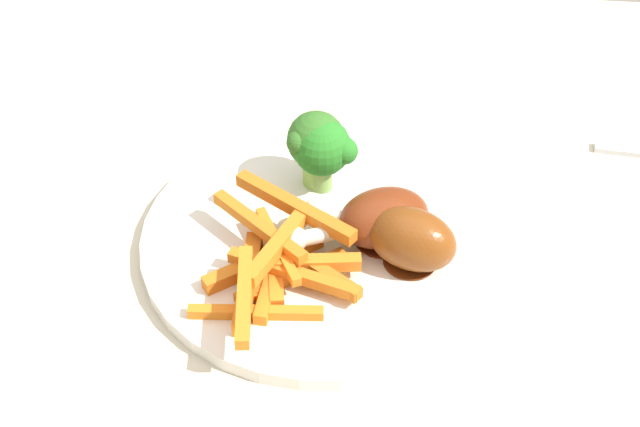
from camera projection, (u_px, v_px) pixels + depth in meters
name	position (u px, v px, depth m)	size (l,w,h in m)	color
dining_table	(318.00, 360.00, 0.73)	(1.06, 0.89, 0.73)	beige
dinner_plate	(320.00, 238.00, 0.69)	(0.28, 0.28, 0.01)	white
broccoli_floret_front	(317.00, 143.00, 0.70)	(0.05, 0.05, 0.07)	#86B94F
broccoli_floret_middle	(325.00, 147.00, 0.70)	(0.05, 0.05, 0.06)	#80AB54
carrot_fries_pile	(275.00, 263.00, 0.64)	(0.12, 0.17, 0.03)	orange
chicken_drumstick_near	(378.00, 220.00, 0.66)	(0.11, 0.07, 0.04)	#4F1A0A
chicken_drumstick_far	(404.00, 237.00, 0.64)	(0.12, 0.07, 0.05)	#55240B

